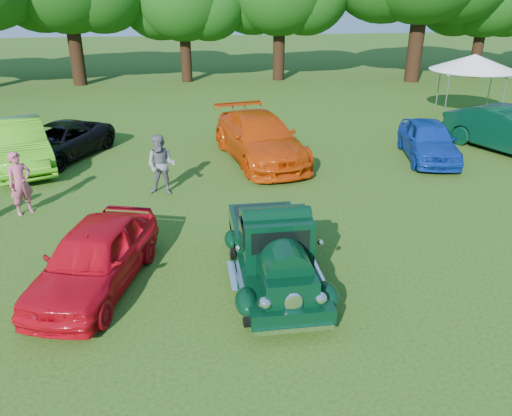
{
  "coord_description": "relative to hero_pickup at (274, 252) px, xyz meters",
  "views": [
    {
      "loc": [
        -0.34,
        -8.86,
        5.8
      ],
      "look_at": [
        1.17,
        1.61,
        1.1
      ],
      "focal_mm": 35.0,
      "sensor_mm": 36.0,
      "label": 1
    }
  ],
  "objects": [
    {
      "name": "back_car_green",
      "position": [
        10.47,
        7.83,
        0.11
      ],
      "size": [
        3.6,
        5.26,
        1.64
      ],
      "primitive_type": "imported",
      "rotation": [
        0.0,
        0.0,
        0.42
      ],
      "color": "black",
      "rests_on": "ground"
    },
    {
      "name": "canopy_tent",
      "position": [
        11.77,
        13.17,
        1.86
      ],
      "size": [
        4.98,
        4.98,
        2.96
      ],
      "rotation": [
        0.0,
        0.0,
        -0.32
      ],
      "color": "white",
      "rests_on": "ground"
    },
    {
      "name": "back_car_lime",
      "position": [
        -7.43,
        8.59,
        0.1
      ],
      "size": [
        3.38,
        5.22,
        1.62
      ],
      "primitive_type": "imported",
      "rotation": [
        0.0,
        0.0,
        0.37
      ],
      "color": "#47A616",
      "rests_on": "ground"
    },
    {
      "name": "hero_pickup",
      "position": [
        0.0,
        0.0,
        0.0
      ],
      "size": [
        1.96,
        4.21,
        1.64
      ],
      "color": "black",
      "rests_on": "ground"
    },
    {
      "name": "spectator_grey",
      "position": [
        -2.47,
        5.36,
        0.21
      ],
      "size": [
        1.05,
        0.91,
        1.84
      ],
      "primitive_type": "imported",
      "rotation": [
        0.0,
        0.0,
        -0.27
      ],
      "color": "slate",
      "rests_on": "ground"
    },
    {
      "name": "back_car_orange",
      "position": [
        0.94,
        8.18,
        0.1
      ],
      "size": [
        3.28,
        5.94,
        1.63
      ],
      "primitive_type": "imported",
      "rotation": [
        0.0,
        0.0,
        0.19
      ],
      "color": "#C93B07",
      "rests_on": "ground"
    },
    {
      "name": "red_convertible",
      "position": [
        -3.7,
        0.34,
        -0.02
      ],
      "size": [
        2.73,
        4.36,
        1.38
      ],
      "primitive_type": "imported",
      "rotation": [
        0.0,
        0.0,
        -0.29
      ],
      "color": "red",
      "rests_on": "ground"
    },
    {
      "name": "ground",
      "position": [
        -1.35,
        -0.17,
        -0.71
      ],
      "size": [
        120.0,
        120.0,
        0.0
      ],
      "primitive_type": "plane",
      "color": "#244510",
      "rests_on": "ground"
    },
    {
      "name": "spectator_pink",
      "position": [
        -6.25,
        4.47,
        0.18
      ],
      "size": [
        0.77,
        0.74,
        1.78
      ],
      "primitive_type": "imported",
      "rotation": [
        0.0,
        0.0,
        0.68
      ],
      "color": "#BC4D6D",
      "rests_on": "ground"
    },
    {
      "name": "back_car_blue",
      "position": [
        7.04,
        7.45,
        -0.01
      ],
      "size": [
        2.51,
        4.39,
        1.41
      ],
      "primitive_type": "imported",
      "rotation": [
        0.0,
        0.0,
        -0.22
      ],
      "color": "#0D2F99",
      "rests_on": "ground"
    },
    {
      "name": "back_car_black",
      "position": [
        -6.3,
        9.39,
        -0.08
      ],
      "size": [
        3.94,
        5.03,
        1.27
      ],
      "primitive_type": "imported",
      "rotation": [
        0.0,
        0.0,
        -0.47
      ],
      "color": "black",
      "rests_on": "ground"
    }
  ]
}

